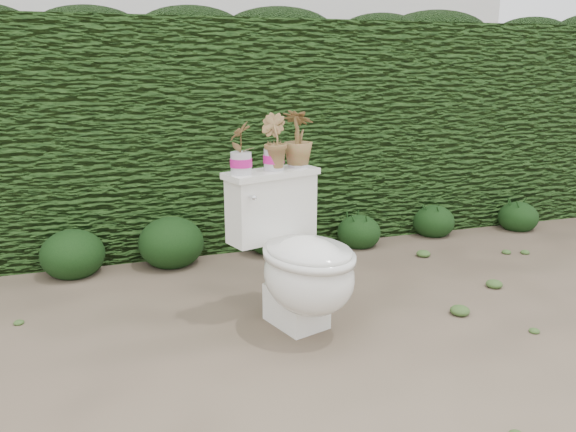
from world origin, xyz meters
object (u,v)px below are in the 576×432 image
object	(u,v)px
toilet	(299,260)
potted_plant_left	(241,149)
potted_plant_right	(298,140)
potted_plant_center	(274,144)

from	to	relation	value
toilet	potted_plant_left	size ratio (longest dim) A/B	3.14
potted_plant_left	potted_plant_right	bearing A→B (deg)	154.06
potted_plant_center	potted_plant_right	bearing A→B (deg)	-97.52
potted_plant_left	potted_plant_center	bearing A→B (deg)	154.06
toilet	potted_plant_left	distance (m)	0.62
potted_plant_left	potted_plant_center	world-z (taller)	potted_plant_center
potted_plant_center	toilet	bearing A→B (deg)	168.93
potted_plant_left	potted_plant_right	distance (m)	0.35
potted_plant_center	potted_plant_right	xyz separation A→B (m)	(0.15, 0.05, 0.01)
potted_plant_left	potted_plant_center	distance (m)	0.20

